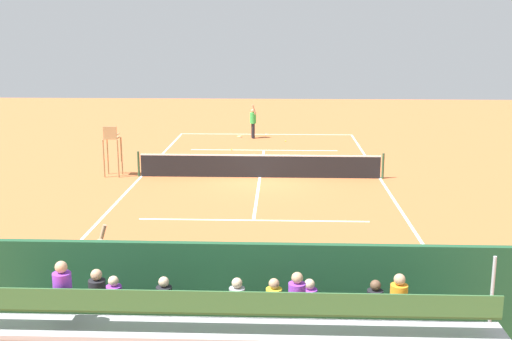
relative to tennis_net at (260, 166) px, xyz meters
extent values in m
plane|color=#BC6033|center=(0.00, 0.00, -0.50)|extent=(60.00, 60.00, 0.00)
cube|color=white|center=(0.00, -11.00, -0.50)|extent=(10.00, 0.10, 0.01)
cube|color=white|center=(0.00, 11.00, -0.50)|extent=(10.00, 0.10, 0.01)
cube|color=white|center=(-5.00, 0.00, -0.50)|extent=(0.10, 22.00, 0.01)
cube|color=white|center=(5.00, 0.00, -0.50)|extent=(0.10, 22.00, 0.01)
cube|color=white|center=(0.00, -6.05, -0.50)|extent=(7.50, 0.10, 0.01)
cube|color=white|center=(0.00, 6.05, -0.50)|extent=(7.50, 0.10, 0.01)
cube|color=white|center=(0.00, 0.00, -0.50)|extent=(0.10, 12.10, 0.01)
cube|color=white|center=(0.00, -11.00, -0.50)|extent=(0.10, 0.30, 0.01)
cube|color=black|center=(0.00, 0.00, -0.05)|extent=(10.00, 0.02, 0.91)
cube|color=white|center=(0.00, 0.00, 0.44)|extent=(10.00, 0.04, 0.06)
cylinder|color=#2D5133|center=(-5.10, 0.00, 0.03)|extent=(0.10, 0.10, 1.07)
cylinder|color=#2D5133|center=(5.10, 0.00, 0.03)|extent=(0.10, 0.10, 1.07)
cube|color=#1E4C2D|center=(0.00, 14.00, 0.50)|extent=(18.00, 0.16, 2.00)
cube|color=#B2B2B7|center=(0.00, 14.35, -0.28)|extent=(9.00, 0.10, 0.45)
cube|color=#B2B2B7|center=(0.00, 14.70, -0.09)|extent=(9.00, 0.80, 0.08)
cube|color=#B2B2B7|center=(0.00, 14.32, -0.28)|extent=(9.00, 0.04, 0.45)
cube|color=#386B38|center=(0.00, 14.80, 0.33)|extent=(8.60, 0.36, 0.04)
cube|color=#386B38|center=(0.00, 14.98, 0.53)|extent=(8.60, 0.03, 0.36)
cube|color=#B2B2B7|center=(0.00, 15.50, 0.36)|extent=(9.00, 0.80, 0.08)
cube|color=#B2B2B7|center=(0.00, 15.12, 0.17)|extent=(9.00, 0.04, 0.45)
cube|color=#386B38|center=(0.00, 15.60, 0.78)|extent=(8.60, 0.36, 0.04)
cube|color=#386B38|center=(0.00, 15.78, 0.98)|extent=(8.60, 0.03, 0.36)
cube|color=#B2B2B7|center=(0.00, 16.30, 0.81)|extent=(9.00, 0.80, 0.08)
cube|color=#B2B2B7|center=(0.00, 15.92, 0.62)|extent=(9.00, 0.04, 0.45)
cube|color=#386B38|center=(0.00, 16.40, 1.23)|extent=(8.60, 0.36, 0.04)
cube|color=#386B38|center=(0.00, 16.58, 1.43)|extent=(8.60, 0.03, 0.36)
cylinder|color=#B2B2B7|center=(-4.50, 15.50, 0.67)|extent=(0.06, 0.06, 2.35)
cube|color=#2D2D33|center=(-0.08, 14.63, 0.37)|extent=(0.32, 0.40, 0.12)
cylinder|color=#9399A3|center=(-0.08, 14.75, 0.65)|extent=(0.30, 0.30, 0.45)
sphere|color=beige|center=(-0.08, 14.75, 0.98)|extent=(0.20, 0.20, 0.20)
cube|color=#2D2D33|center=(1.30, 14.63, 0.37)|extent=(0.32, 0.40, 0.12)
cylinder|color=black|center=(1.30, 14.75, 0.65)|extent=(0.30, 0.30, 0.45)
sphere|color=beige|center=(1.30, 14.75, 0.98)|extent=(0.20, 0.20, 0.20)
cube|color=#2D2D33|center=(-0.76, 14.63, 0.37)|extent=(0.32, 0.40, 0.12)
cylinder|color=yellow|center=(-0.76, 14.75, 0.65)|extent=(0.30, 0.30, 0.45)
sphere|color=tan|center=(-0.76, 14.75, 0.98)|extent=(0.20, 0.20, 0.20)
cube|color=#2D2D33|center=(2.63, 16.23, 1.27)|extent=(0.32, 0.40, 0.12)
cylinder|color=purple|center=(2.63, 16.35, 1.55)|extent=(0.30, 0.30, 0.45)
sphere|color=tan|center=(2.63, 16.35, 1.88)|extent=(0.20, 0.20, 0.20)
cube|color=#2D2D33|center=(2.31, 15.43, 0.82)|extent=(0.32, 0.40, 0.12)
cylinder|color=black|center=(2.31, 15.55, 1.10)|extent=(0.30, 0.30, 0.45)
sphere|color=tan|center=(2.31, 15.55, 1.43)|extent=(0.20, 0.20, 0.20)
cube|color=#2D2D33|center=(2.25, 14.63, 0.37)|extent=(0.32, 0.40, 0.12)
cylinder|color=purple|center=(2.25, 14.75, 0.65)|extent=(0.30, 0.30, 0.45)
sphere|color=beige|center=(2.25, 14.75, 0.98)|extent=(0.20, 0.20, 0.20)
cube|color=#2D2D33|center=(-1.17, 15.43, 0.82)|extent=(0.32, 0.40, 0.12)
cylinder|color=purple|center=(-1.17, 15.55, 1.10)|extent=(0.30, 0.30, 0.45)
sphere|color=tan|center=(-1.17, 15.55, 1.43)|extent=(0.20, 0.20, 0.20)
cube|color=#2D2D33|center=(-1.42, 14.63, 0.37)|extent=(0.32, 0.40, 0.12)
cylinder|color=purple|center=(-1.42, 14.75, 0.65)|extent=(0.30, 0.30, 0.45)
sphere|color=beige|center=(-1.42, 14.75, 0.98)|extent=(0.20, 0.20, 0.20)
cube|color=#2D2D33|center=(-2.64, 14.63, 0.37)|extent=(0.32, 0.40, 0.12)
cylinder|color=black|center=(-2.64, 14.75, 0.65)|extent=(0.30, 0.30, 0.45)
sphere|color=brown|center=(-2.64, 14.75, 0.98)|extent=(0.20, 0.20, 0.20)
cube|color=#2D2D33|center=(-2.91, 15.43, 0.82)|extent=(0.32, 0.40, 0.12)
cylinder|color=orange|center=(-2.91, 15.55, 1.10)|extent=(0.30, 0.30, 0.45)
sphere|color=tan|center=(-2.91, 15.55, 1.43)|extent=(0.20, 0.20, 0.20)
cylinder|color=#A88456|center=(5.90, -0.37, 0.30)|extent=(0.07, 0.07, 1.60)
cylinder|color=#A88456|center=(6.50, -0.37, 0.30)|extent=(0.07, 0.07, 1.60)
cylinder|color=#A88456|center=(5.90, 0.23, 0.30)|extent=(0.07, 0.07, 1.60)
cylinder|color=#A88456|center=(6.50, 0.23, 0.30)|extent=(0.07, 0.07, 1.60)
cube|color=#A88456|center=(6.20, -0.07, 1.13)|extent=(0.56, 0.56, 0.06)
cube|color=#A88456|center=(6.20, 0.17, 1.40)|extent=(0.56, 0.06, 0.48)
cube|color=#A88456|center=(5.94, -0.07, 1.28)|extent=(0.04, 0.48, 0.04)
cube|color=#A88456|center=(6.46, -0.07, 1.28)|extent=(0.04, 0.48, 0.04)
cube|color=#9E754C|center=(-2.69, 13.20, -0.05)|extent=(1.80, 0.40, 0.05)
cylinder|color=#9E754C|center=(-3.44, 13.20, -0.28)|extent=(0.06, 0.06, 0.45)
cylinder|color=#9E754C|center=(-1.94, 13.20, -0.28)|extent=(0.06, 0.06, 0.45)
cube|color=#9E754C|center=(-2.69, 13.38, 0.25)|extent=(1.80, 0.04, 0.36)
cube|color=black|center=(-0.53, 13.40, -0.32)|extent=(0.90, 0.36, 0.36)
cylinder|color=black|center=(0.75, -9.73, -0.08)|extent=(0.14, 0.14, 0.85)
cylinder|color=black|center=(0.68, -9.52, -0.08)|extent=(0.14, 0.14, 0.85)
cylinder|color=green|center=(0.71, -9.62, 0.65)|extent=(0.45, 0.45, 0.60)
sphere|color=tan|center=(0.71, -9.62, 1.06)|extent=(0.22, 0.22, 0.22)
cylinder|color=tan|center=(0.65, -9.41, 1.15)|extent=(0.26, 0.16, 0.55)
cylinder|color=tan|center=(0.78, -9.83, 0.68)|extent=(0.11, 0.11, 0.50)
cylinder|color=black|center=(1.41, -9.93, -0.49)|extent=(0.14, 0.27, 0.03)
torus|color=#D8CC4C|center=(1.52, -10.17, -0.49)|extent=(0.40, 0.40, 0.02)
cylinder|color=white|center=(1.52, -10.17, -0.49)|extent=(0.25, 0.25, 0.00)
sphere|color=#CCDB33|center=(-1.13, -8.57, -0.47)|extent=(0.07, 0.07, 0.07)
sphere|color=#CCDB33|center=(1.65, -5.98, -0.47)|extent=(0.07, 0.07, 0.07)
cylinder|color=#232328|center=(3.00, 13.02, -0.08)|extent=(0.14, 0.14, 0.85)
cylinder|color=#232328|center=(3.03, 12.80, -0.08)|extent=(0.14, 0.14, 0.85)
cylinder|color=green|center=(3.01, 12.91, 0.65)|extent=(0.39, 0.39, 0.60)
sphere|color=tan|center=(3.01, 12.91, 1.06)|extent=(0.22, 0.22, 0.22)
cylinder|color=tan|center=(3.04, 12.69, 1.15)|extent=(0.26, 0.11, 0.55)
cylinder|color=tan|center=(2.99, 13.13, 0.68)|extent=(0.10, 0.10, 0.50)
camera|label=1|loc=(-0.87, 25.73, 5.61)|focal=44.41mm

